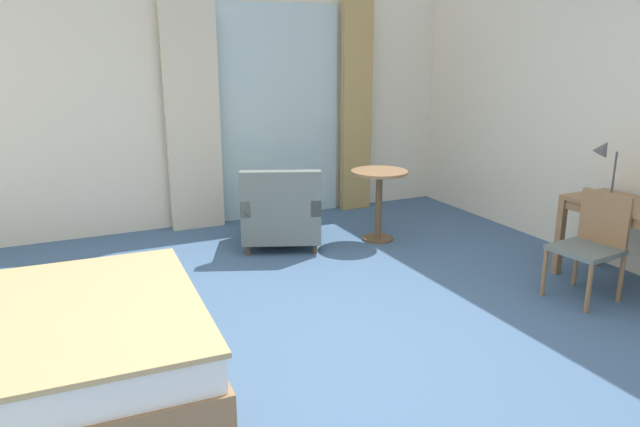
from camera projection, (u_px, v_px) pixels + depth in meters
The scene contains 9 objects.
ground at pixel (328, 357), 3.93m from camera, with size 6.83×7.25×0.10m, color #426084.
wall_back at pixel (195, 101), 6.49m from camera, with size 6.43×0.12×2.78m, color silver.
balcony_glass_door at pixel (276, 113), 6.84m from camera, with size 1.56×0.02×2.44m, color silver.
curtain_panel_left at pixel (192, 109), 6.31m from camera, with size 0.58×0.10×2.65m, color beige.
curtain_panel_right at pixel (356, 102), 7.13m from camera, with size 0.38×0.10×2.65m, color tan.
desk_chair at pixel (593, 241), 4.67m from camera, with size 0.49×0.49×0.85m.
desk_lamp at pixel (605, 157), 4.92m from camera, with size 0.27×0.18×0.51m.
armchair_by_window at pixel (281, 214), 5.94m from camera, with size 1.00×0.99×0.83m.
round_cafe_table at pixel (379, 190), 6.08m from camera, with size 0.58×0.58×0.74m.
Camera 1 is at (-1.55, -3.18, 1.92)m, focal length 33.12 mm.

